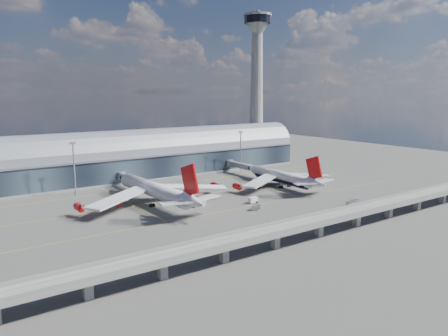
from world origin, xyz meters
TOP-DOWN VIEW (x-y plane):
  - ground at (0.00, 0.00)m, footprint 500.00×500.00m
  - taxi_lines at (0.00, 22.11)m, footprint 200.00×80.12m
  - terminal at (0.00, 77.99)m, footprint 200.00×30.00m
  - control_tower at (85.00, 83.00)m, footprint 19.00×19.00m
  - guideway at (-0.00, -55.00)m, footprint 220.00×8.50m
  - floodlight_mast_left at (-50.00, 55.00)m, footprint 3.00×0.70m
  - floodlight_mast_right at (50.00, 55.00)m, footprint 3.00×0.70m
  - airliner_left at (-26.35, 15.63)m, footprint 70.31×73.84m
  - airliner_right at (44.58, 11.39)m, footprint 58.94×61.60m
  - jet_bridge_left at (-22.93, 53.12)m, footprint 4.40×28.00m
  - jet_bridge_right at (48.16, 51.18)m, footprint 4.40×32.00m
  - service_truck_0 at (-19.77, 13.90)m, footprint 2.30×6.07m
  - service_truck_1 at (10.12, -6.45)m, footprint 4.64×2.57m
  - service_truck_2 at (-13.56, 2.64)m, footprint 7.67×3.60m
  - service_truck_3 at (30.10, 16.26)m, footprint 4.95×5.34m
  - service_truck_4 at (-14.79, 33.37)m, footprint 3.90×5.58m
  - service_truck_5 at (-36.38, 30.97)m, footprint 5.20×5.69m
  - cargo_train_0 at (4.28, -15.69)m, footprint 5.87×4.44m
  - cargo_train_1 at (44.65, -33.53)m, footprint 8.79×3.61m
  - cargo_train_2 at (42.92, -36.26)m, footprint 6.83×1.93m

SIDE VIEW (x-z plane):
  - ground at x=0.00m, z-range 0.00..0.00m
  - taxi_lines at x=0.00m, z-range 0.00..0.01m
  - cargo_train_2 at x=42.92m, z-range 0.03..1.54m
  - cargo_train_1 at x=44.65m, z-range 0.04..1.97m
  - cargo_train_0 at x=4.28m, z-range 0.04..1.99m
  - service_truck_0 at x=-19.77m, z-range 0.04..2.53m
  - service_truck_3 at x=30.10m, z-range 0.03..2.58m
  - service_truck_1 at x=10.12m, z-range 0.01..2.60m
  - service_truck_5 at x=-36.38m, z-range 0.03..2.74m
  - service_truck_2 at x=-13.56m, z-range 0.06..2.73m
  - service_truck_4 at x=-14.79m, z-range 0.01..2.97m
  - airliner_right at x=44.58m, z-range -4.70..14.84m
  - jet_bridge_left at x=-22.93m, z-range 1.55..8.80m
  - jet_bridge_right at x=48.16m, z-range 1.56..8.81m
  - guideway at x=0.00m, z-range 1.69..8.89m
  - airliner_left at x=-26.35m, z-range -4.83..17.70m
  - terminal at x=0.00m, z-range -2.66..25.34m
  - floodlight_mast_left at x=-50.00m, z-range 0.78..26.48m
  - floodlight_mast_right at x=50.00m, z-range 0.78..26.48m
  - control_tower at x=85.00m, z-range 0.14..103.14m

